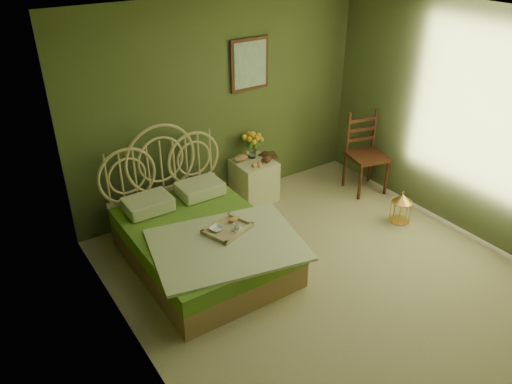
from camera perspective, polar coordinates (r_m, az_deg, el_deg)
floor at (r=5.33m, az=9.08°, el=-10.44°), size 4.50×4.50×0.00m
ceiling at (r=4.20m, az=11.95°, el=18.10°), size 4.50×4.50×0.00m
wall_back at (r=6.28m, az=-3.93°, el=9.92°), size 4.00×0.00×4.00m
wall_left at (r=3.68m, az=-13.18°, el=-5.80°), size 0.00×4.50×4.50m
wall_right at (r=6.09m, az=24.31°, el=6.71°), size 0.00×4.50×4.50m
wall_art at (r=6.32m, az=-0.73°, el=14.38°), size 0.54×0.04×0.64m
bed at (r=5.45m, az=-6.33°, el=-5.39°), size 1.67×2.11×1.30m
nightstand at (r=6.60m, az=-0.25°, el=2.01°), size 0.50×0.50×0.98m
chair at (r=6.92m, az=12.14°, el=4.95°), size 0.57×0.57×1.08m
birdcage at (r=6.42m, az=16.22°, el=-1.79°), size 0.25×0.25×0.38m
book_lower at (r=6.60m, az=0.98°, el=4.01°), size 0.22×0.25×0.02m
book_upper at (r=6.59m, az=0.98°, el=4.17°), size 0.23×0.26×0.02m
cereal_bowl at (r=5.18m, az=-4.51°, el=-4.21°), size 0.17×0.17×0.03m
coffee_cup at (r=5.16m, az=-2.17°, el=-3.97°), size 0.09×0.09×0.08m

